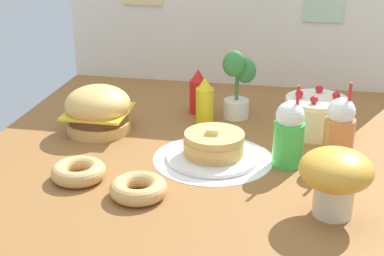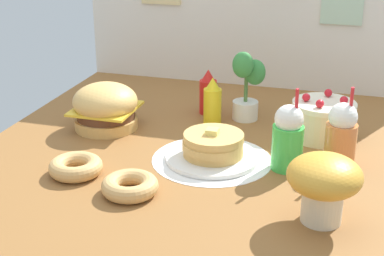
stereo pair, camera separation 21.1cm
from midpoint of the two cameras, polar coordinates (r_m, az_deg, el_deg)
The scene contains 14 objects.
ground_plane at distance 2.43m, azimuth -1.78°, elevation -3.16°, with size 1.91×2.12×0.02m, color brown.
back_wall at distance 3.28m, azimuth 2.25°, elevation 12.25°, with size 1.91×0.04×0.93m.
doily_mat at distance 2.40m, azimuth -0.44°, elevation -3.09°, with size 0.50×0.50×0.00m, color white.
burger at distance 2.71m, azimuth -11.45°, elevation 1.71°, with size 0.30×0.30×0.22m.
pancake_stack at distance 2.38m, azimuth -0.39°, elevation -1.99°, with size 0.39×0.39×0.14m.
layer_cake at distance 2.67m, azimuth 9.92°, elevation 1.20°, with size 0.28×0.28×0.21m.
ketchup_bottle at distance 2.89m, azimuth -1.49°, elevation 3.46°, with size 0.09×0.09×0.23m.
mustard_bottle at distance 2.76m, azimuth -0.92°, elevation 2.59°, with size 0.09×0.09×0.23m.
cream_soda_cup at distance 2.32m, azimuth 6.98°, elevation -0.69°, with size 0.12×0.12×0.34m.
orange_float_cup at distance 2.40m, azimuth 11.92°, elevation -0.25°, with size 0.12×0.12×0.34m.
donut_pink_glaze at distance 2.29m, azimuth -13.74°, elevation -4.21°, with size 0.21×0.21×0.06m.
donut_chocolate at distance 2.12m, azimuth -8.16°, elevation -5.94°, with size 0.21×0.21×0.06m.
potted_plant at distance 2.80m, azimuth 2.32°, elevation 4.59°, with size 0.17×0.14×0.35m.
mushroom_stool at distance 1.97m, azimuth 11.02°, elevation -4.70°, with size 0.25×0.25×0.24m.
Camera 1 is at (0.39, -2.17, 1.02)m, focal length 54.12 mm.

